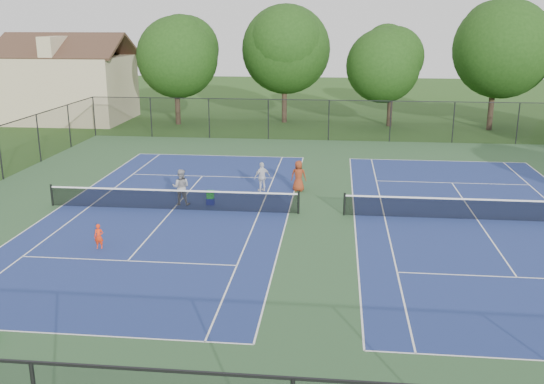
# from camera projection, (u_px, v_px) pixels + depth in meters

# --- Properties ---
(ground) EXTENTS (140.00, 140.00, 0.00)m
(ground) POSITION_uv_depth(u_px,v_px,m) (321.00, 215.00, 27.92)
(ground) COLOR #234716
(ground) RESTS_ON ground
(court_pad) EXTENTS (36.00, 36.00, 0.01)m
(court_pad) POSITION_uv_depth(u_px,v_px,m) (321.00, 214.00, 27.92)
(court_pad) COLOR #325933
(court_pad) RESTS_ON ground
(tennis_court_left) EXTENTS (12.00, 23.83, 1.07)m
(tennis_court_left) POSITION_uv_depth(u_px,v_px,m) (173.00, 208.00, 28.62)
(tennis_court_left) COLOR navy
(tennis_court_left) RESTS_ON ground
(tennis_court_right) EXTENTS (12.00, 23.83, 1.07)m
(tennis_court_right) POSITION_uv_depth(u_px,v_px,m) (477.00, 218.00, 27.17)
(tennis_court_right) COLOR navy
(tennis_court_right) RESTS_ON ground
(perimeter_fence) EXTENTS (36.08, 36.08, 3.02)m
(perimeter_fence) POSITION_uv_depth(u_px,v_px,m) (322.00, 181.00, 27.48)
(perimeter_fence) COLOR black
(perimeter_fence) RESTS_ON ground
(tree_back_a) EXTENTS (6.80, 6.80, 9.15)m
(tree_back_a) POSITION_uv_depth(u_px,v_px,m) (175.00, 52.00, 50.56)
(tree_back_a) COLOR #2D2116
(tree_back_a) RESTS_ON ground
(tree_back_b) EXTENTS (7.60, 7.60, 10.03)m
(tree_back_b) POSITION_uv_depth(u_px,v_px,m) (285.00, 45.00, 51.40)
(tree_back_b) COLOR #2D2116
(tree_back_b) RESTS_ON ground
(tree_back_c) EXTENTS (6.00, 6.00, 8.40)m
(tree_back_c) POSITION_uv_depth(u_px,v_px,m) (392.00, 60.00, 49.82)
(tree_back_c) COLOR #2D2116
(tree_back_c) RESTS_ON ground
(tree_back_d) EXTENTS (7.80, 7.80, 10.37)m
(tree_back_d) POSITION_uv_depth(u_px,v_px,m) (497.00, 44.00, 47.67)
(tree_back_d) COLOR #2D2116
(tree_back_d) RESTS_ON ground
(clapboard_house) EXTENTS (10.80, 8.10, 7.65)m
(clapboard_house) POSITION_uv_depth(u_px,v_px,m) (69.00, 86.00, 53.36)
(clapboard_house) COLOR tan
(clapboard_house) RESTS_ON ground
(child_player) EXTENTS (0.38, 0.27, 1.00)m
(child_player) POSITION_uv_depth(u_px,v_px,m) (99.00, 236.00, 23.64)
(child_player) COLOR #F63310
(child_player) RESTS_ON ground
(instructor) EXTENTS (0.87, 0.68, 1.76)m
(instructor) POSITION_uv_depth(u_px,v_px,m) (181.00, 187.00, 29.22)
(instructor) COLOR #98989A
(instructor) RESTS_ON ground
(bystander_a) EXTENTS (0.96, 0.83, 1.55)m
(bystander_a) POSITION_uv_depth(u_px,v_px,m) (262.00, 177.00, 31.52)
(bystander_a) COLOR silver
(bystander_a) RESTS_ON ground
(bystander_c) EXTENTS (0.82, 0.56, 1.63)m
(bystander_c) POSITION_uv_depth(u_px,v_px,m) (299.00, 176.00, 31.56)
(bystander_c) COLOR maroon
(bystander_c) RESTS_ON ground
(ball_crate) EXTENTS (0.38, 0.32, 0.32)m
(ball_crate) POSITION_uv_depth(u_px,v_px,m) (210.00, 201.00, 29.39)
(ball_crate) COLOR navy
(ball_crate) RESTS_ON ground
(ball_hopper) EXTENTS (0.35, 0.30, 0.37)m
(ball_hopper) POSITION_uv_depth(u_px,v_px,m) (210.00, 195.00, 29.30)
(ball_hopper) COLOR green
(ball_hopper) RESTS_ON ball_crate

